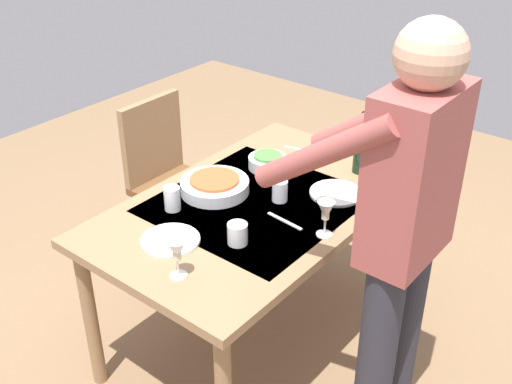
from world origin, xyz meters
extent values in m
plane|color=#846647|center=(0.00, 0.00, 0.00)|extent=(6.00, 6.00, 0.00)
cube|color=#93704C|center=(0.00, 0.00, 0.74)|extent=(1.44, 0.89, 0.04)
cube|color=#C6AD89|center=(0.00, 0.00, 0.76)|extent=(0.79, 0.75, 0.00)
cylinder|color=#93704C|center=(-0.65, -0.37, 0.36)|extent=(0.06, 0.06, 0.72)
cylinder|color=#93704C|center=(0.65, -0.37, 0.36)|extent=(0.06, 0.06, 0.72)
cylinder|color=#93704C|center=(-0.65, 0.37, 0.36)|extent=(0.06, 0.06, 0.72)
cube|color=brown|center=(-0.26, -0.74, 0.45)|extent=(0.40, 0.40, 0.04)
cube|color=#93704C|center=(-0.26, -0.92, 0.70)|extent=(0.40, 0.04, 0.45)
cylinder|color=#93704C|center=(-0.43, -0.91, 0.23)|extent=(0.04, 0.04, 0.43)
cylinder|color=#93704C|center=(-0.09, -0.91, 0.23)|extent=(0.04, 0.04, 0.43)
cylinder|color=#93704C|center=(-0.43, -0.57, 0.23)|extent=(0.04, 0.04, 0.43)
cylinder|color=#93704C|center=(-0.09, -0.57, 0.23)|extent=(0.04, 0.04, 0.43)
cylinder|color=#2D2D38|center=(0.20, 0.72, 0.44)|extent=(0.14, 0.14, 0.88)
cylinder|color=#2D2D38|center=(0.00, 0.72, 0.44)|extent=(0.14, 0.14, 0.88)
cube|color=#9E4C47|center=(0.10, 0.72, 1.18)|extent=(0.36, 0.20, 0.60)
sphere|color=tan|center=(0.10, 0.72, 1.58)|extent=(0.22, 0.22, 0.22)
cylinder|color=#9E4C47|center=(0.27, 0.49, 1.25)|extent=(0.08, 0.52, 0.40)
cylinder|color=#9E4C47|center=(-0.07, 0.49, 1.25)|extent=(0.08, 0.52, 0.40)
cylinder|color=black|center=(-0.52, 0.20, 0.86)|extent=(0.07, 0.07, 0.20)
cylinder|color=black|center=(-0.52, 0.20, 1.00)|extent=(0.03, 0.03, 0.08)
cylinder|color=black|center=(-0.52, 0.20, 1.05)|extent=(0.03, 0.03, 0.02)
cylinder|color=white|center=(0.03, 0.36, 0.77)|extent=(0.06, 0.06, 0.01)
cylinder|color=white|center=(0.03, 0.36, 0.81)|extent=(0.01, 0.01, 0.07)
cone|color=white|center=(0.03, 0.36, 0.88)|extent=(0.07, 0.07, 0.07)
cylinder|color=beige|center=(0.03, 0.36, 0.86)|extent=(0.03, 0.03, 0.03)
cylinder|color=white|center=(0.57, 0.11, 0.77)|extent=(0.06, 0.06, 0.01)
cylinder|color=white|center=(0.57, 0.11, 0.81)|extent=(0.01, 0.01, 0.07)
cone|color=white|center=(0.57, 0.11, 0.88)|extent=(0.07, 0.07, 0.07)
cylinder|color=beige|center=(0.57, 0.11, 0.86)|extent=(0.03, 0.03, 0.03)
cylinder|color=silver|center=(-0.08, 0.07, 0.81)|extent=(0.07, 0.07, 0.09)
cylinder|color=silver|center=(0.26, -0.24, 0.82)|extent=(0.07, 0.07, 0.10)
cylinder|color=silver|center=(0.28, 0.13, 0.81)|extent=(0.08, 0.08, 0.09)
cylinder|color=silver|center=(0.04, -0.20, 0.79)|extent=(0.30, 0.30, 0.05)
cylinder|color=#C6562D|center=(0.04, -0.20, 0.82)|extent=(0.22, 0.22, 0.03)
cylinder|color=silver|center=(-0.28, -0.15, 0.79)|extent=(0.18, 0.18, 0.05)
cylinder|color=#4C843D|center=(-0.28, -0.15, 0.82)|extent=(0.13, 0.13, 0.03)
cylinder|color=silver|center=(0.44, -0.07, 0.77)|extent=(0.23, 0.23, 0.01)
cylinder|color=silver|center=(-0.27, 0.23, 0.77)|extent=(0.23, 0.23, 0.01)
cube|color=silver|center=(-0.53, -0.13, 0.77)|extent=(0.06, 0.20, 0.00)
cube|color=silver|center=(0.05, 0.19, 0.77)|extent=(0.03, 0.18, 0.00)
camera|label=1|loc=(1.78, 1.43, 2.14)|focal=44.06mm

